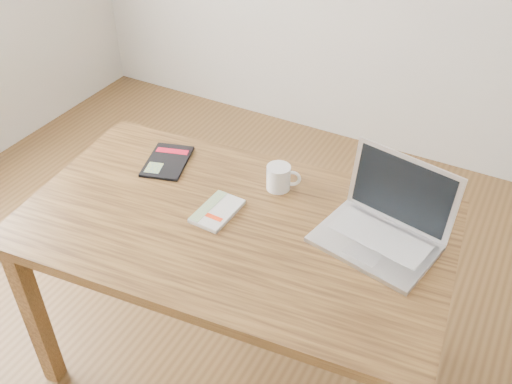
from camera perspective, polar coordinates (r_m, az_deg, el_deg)
The scene contains 6 objects.
room at distance 1.47m, azimuth -10.81°, elevation 12.31°, with size 4.04×4.04×2.70m.
desk at distance 1.94m, azimuth -2.16°, elevation -4.96°, with size 1.49×0.95×0.75m.
white_guidebook at distance 1.91m, azimuth -3.89°, elevation -1.93°, with size 0.12×0.19×0.02m.
black_guidebook at distance 2.16m, azimuth -8.87°, elevation 3.06°, with size 0.20×0.25×0.01m.
laptop at distance 1.83m, azimuth 12.72°, elevation -3.18°, with size 0.41×0.35×0.25m.
coffee_mug at distance 1.99m, azimuth 2.35°, elevation 1.50°, with size 0.12×0.08×0.09m.
Camera 1 is at (0.79, -1.02, 1.98)m, focal length 40.00 mm.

